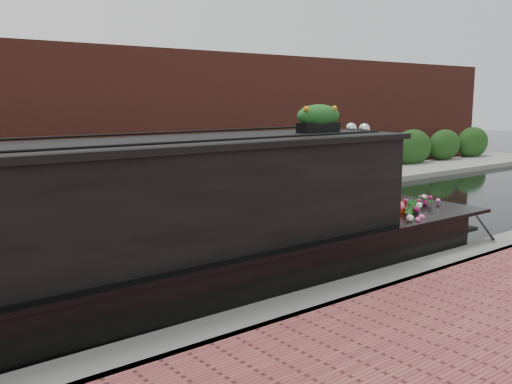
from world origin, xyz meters
TOP-DOWN VIEW (x-y plane):
  - ground at (0.00, 0.00)m, footprint 80.00×80.00m
  - near_bank_coping at (0.00, -3.30)m, footprint 40.00×0.60m
  - far_bank_path at (0.00, 4.20)m, footprint 40.00×2.40m
  - far_hedge at (0.00, 5.10)m, footprint 40.00×1.10m
  - far_brick_wall at (0.00, 7.20)m, footprint 40.00×1.00m
  - narrowboat at (-1.76, -1.98)m, footprint 11.52×2.19m
  - rope_fender at (4.36, -1.98)m, footprint 0.34×0.40m

SIDE VIEW (x-z plane):
  - ground at x=0.00m, z-range 0.00..0.00m
  - near_bank_coping at x=0.00m, z-range -0.25..0.25m
  - far_bank_path at x=0.00m, z-range -0.17..0.17m
  - far_hedge at x=0.00m, z-range -1.40..1.40m
  - far_brick_wall at x=0.00m, z-range -4.00..4.00m
  - rope_fender at x=4.36m, z-range 0.00..0.34m
  - narrowboat at x=-1.76m, z-range -0.55..2.15m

